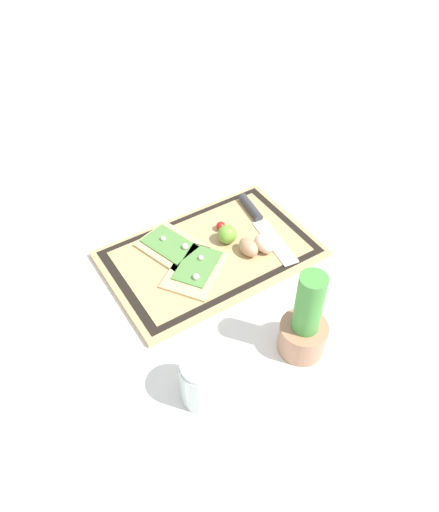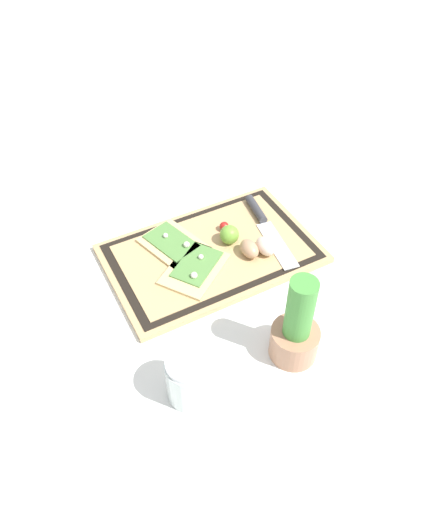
{
  "view_description": "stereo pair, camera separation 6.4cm",
  "coord_description": "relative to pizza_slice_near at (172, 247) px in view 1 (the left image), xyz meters",
  "views": [
    {
      "loc": [
        0.45,
        0.74,
        0.88
      ],
      "look_at": [
        0.0,
        0.04,
        0.04
      ],
      "focal_mm": 35.0,
      "sensor_mm": 36.0,
      "label": 1
    },
    {
      "loc": [
        0.39,
        0.78,
        0.88
      ],
      "look_at": [
        0.0,
        0.04,
        0.04
      ],
      "focal_mm": 35.0,
      "sensor_mm": 36.0,
      "label": 2
    }
  ],
  "objects": [
    {
      "name": "sauce_jar",
      "position": [
        0.14,
        0.37,
        0.02
      ],
      "size": [
        0.09,
        0.09,
        0.11
      ],
      "color": "silver",
      "rests_on": "ground_plane"
    },
    {
      "name": "lime",
      "position": [
        -0.13,
        0.05,
        0.02
      ],
      "size": [
        0.05,
        0.05,
        0.05
      ],
      "primitive_type": "sphere",
      "color": "#70A838",
      "rests_on": "cutting_board"
    },
    {
      "name": "pizza_slice_near",
      "position": [
        0.0,
        0.0,
        0.0
      ],
      "size": [
        0.16,
        0.19,
        0.02
      ],
      "color": "#DBBC7F",
      "rests_on": "cutting_board"
    },
    {
      "name": "egg_brown",
      "position": [
        -0.15,
        0.11,
        0.01
      ],
      "size": [
        0.04,
        0.06,
        0.04
      ],
      "primitive_type": "ellipsoid",
      "color": "tan",
      "rests_on": "cutting_board"
    },
    {
      "name": "ground_plane",
      "position": [
        -0.07,
        0.06,
        -0.02
      ],
      "size": [
        6.0,
        6.0,
        0.0
      ],
      "primitive_type": "plane",
      "color": "white"
    },
    {
      "name": "cutting_board",
      "position": [
        -0.07,
        0.06,
        -0.01
      ],
      "size": [
        0.51,
        0.32,
        0.02
      ],
      "color": "tan",
      "rests_on": "ground_plane"
    },
    {
      "name": "knife",
      "position": [
        -0.24,
        0.03,
        0.0
      ],
      "size": [
        0.07,
        0.27,
        0.02
      ],
      "color": "silver",
      "rests_on": "cutting_board"
    },
    {
      "name": "pizza_slice_far",
      "position": [
        -0.01,
        0.1,
        0.0
      ],
      "size": [
        0.2,
        0.19,
        0.02
      ],
      "color": "#DBBC7F",
      "rests_on": "cutting_board"
    },
    {
      "name": "cherry_tomato_red",
      "position": [
        -0.14,
        0.01,
        0.01
      ],
      "size": [
        0.02,
        0.02,
        0.02
      ],
      "primitive_type": "sphere",
      "color": "red",
      "rests_on": "cutting_board"
    },
    {
      "name": "herb_pot",
      "position": [
        -0.09,
        0.39,
        0.05
      ],
      "size": [
        0.1,
        0.1,
        0.22
      ],
      "color": "#AD7A5B",
      "rests_on": "ground_plane"
    },
    {
      "name": "egg_pink",
      "position": [
        -0.19,
        0.12,
        0.01
      ],
      "size": [
        0.04,
        0.06,
        0.04
      ],
      "primitive_type": "ellipsoid",
      "color": "beige",
      "rests_on": "cutting_board"
    }
  ]
}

